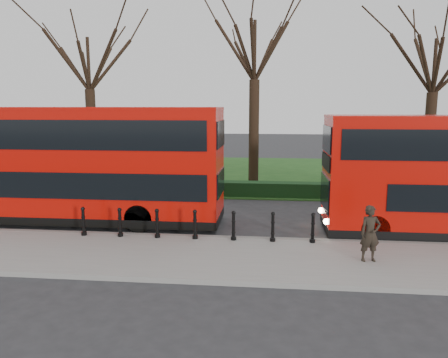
# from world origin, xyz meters

# --- Properties ---
(ground) EXTENTS (120.00, 120.00, 0.00)m
(ground) POSITION_xyz_m (0.00, 0.00, 0.00)
(ground) COLOR #28282B
(ground) RESTS_ON ground
(pavement) EXTENTS (60.00, 4.00, 0.15)m
(pavement) POSITION_xyz_m (0.00, -3.00, 0.07)
(pavement) COLOR gray
(pavement) RESTS_ON ground
(kerb) EXTENTS (60.00, 0.25, 0.16)m
(kerb) POSITION_xyz_m (0.00, -1.00, 0.07)
(kerb) COLOR slate
(kerb) RESTS_ON ground
(grass_verge) EXTENTS (60.00, 18.00, 0.06)m
(grass_verge) POSITION_xyz_m (0.00, 15.00, 0.03)
(grass_verge) COLOR #1A4517
(grass_verge) RESTS_ON ground
(hedge) EXTENTS (60.00, 0.90, 0.80)m
(hedge) POSITION_xyz_m (0.00, 6.80, 0.40)
(hedge) COLOR black
(hedge) RESTS_ON ground
(yellow_line_outer) EXTENTS (60.00, 0.10, 0.01)m
(yellow_line_outer) POSITION_xyz_m (0.00, -0.70, 0.01)
(yellow_line_outer) COLOR yellow
(yellow_line_outer) RESTS_ON ground
(yellow_line_inner) EXTENTS (60.00, 0.10, 0.01)m
(yellow_line_inner) POSITION_xyz_m (0.00, -0.50, 0.01)
(yellow_line_inner) COLOR yellow
(yellow_line_inner) RESTS_ON ground
(tree_left) EXTENTS (6.74, 6.74, 10.53)m
(tree_left) POSITION_xyz_m (-8.00, 10.00, 7.65)
(tree_left) COLOR black
(tree_left) RESTS_ON ground
(tree_mid) EXTENTS (7.33, 7.33, 11.45)m
(tree_mid) POSITION_xyz_m (2.00, 10.00, 8.33)
(tree_mid) COLOR black
(tree_mid) RESTS_ON ground
(tree_right) EXTENTS (6.45, 6.45, 10.08)m
(tree_right) POSITION_xyz_m (12.00, 10.00, 7.32)
(tree_right) COLOR black
(tree_right) RESTS_ON ground
(bollard_row) EXTENTS (8.34, 0.15, 1.00)m
(bollard_row) POSITION_xyz_m (0.38, -1.35, 0.65)
(bollard_row) COLOR black
(bollard_row) RESTS_ON pavement
(bus_lead) EXTENTS (11.91, 2.73, 4.74)m
(bus_lead) POSITION_xyz_m (-4.92, 0.96, 2.39)
(bus_lead) COLOR #B60C05
(bus_lead) RESTS_ON ground
(pedestrian) EXTENTS (0.70, 0.54, 1.72)m
(pedestrian) POSITION_xyz_m (6.00, -3.02, 1.01)
(pedestrian) COLOR black
(pedestrian) RESTS_ON pavement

